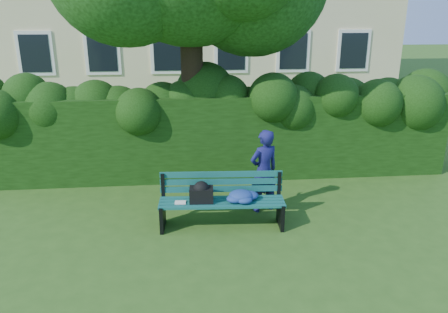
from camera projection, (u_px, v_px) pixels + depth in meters
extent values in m
plane|color=#30561B|center=(227.00, 218.00, 7.68)|extent=(80.00, 80.00, 0.00)
cube|color=white|center=(35.00, 53.00, 15.91)|extent=(1.30, 0.08, 1.60)
cube|color=black|center=(35.00, 54.00, 15.87)|extent=(1.05, 0.04, 1.35)
cube|color=white|center=(103.00, 53.00, 16.13)|extent=(1.30, 0.08, 1.60)
cube|color=black|center=(102.00, 53.00, 16.10)|extent=(1.05, 0.04, 1.35)
cube|color=white|center=(168.00, 52.00, 16.36)|extent=(1.30, 0.08, 1.60)
cube|color=black|center=(168.00, 52.00, 16.32)|extent=(1.05, 0.04, 1.35)
cube|color=white|center=(231.00, 52.00, 16.58)|extent=(1.30, 0.08, 1.60)
cube|color=black|center=(231.00, 52.00, 16.54)|extent=(1.05, 0.04, 1.35)
cube|color=white|center=(293.00, 51.00, 16.80)|extent=(1.30, 0.08, 1.60)
cube|color=black|center=(293.00, 51.00, 16.76)|extent=(1.05, 0.04, 1.35)
cube|color=white|center=(353.00, 51.00, 17.03)|extent=(1.30, 0.08, 1.60)
cube|color=black|center=(354.00, 51.00, 16.99)|extent=(1.05, 0.04, 1.35)
cube|color=black|center=(217.00, 136.00, 9.47)|extent=(10.00, 1.00, 1.80)
cylinder|color=black|center=(192.00, 74.00, 9.02)|extent=(0.45, 0.45, 4.45)
cube|color=#0E473A|center=(222.00, 207.00, 7.08)|extent=(2.08, 0.22, 0.04)
cube|color=#0E473A|center=(222.00, 204.00, 7.19)|extent=(2.08, 0.22, 0.04)
cube|color=#0E473A|center=(222.00, 201.00, 7.30)|extent=(2.08, 0.22, 0.04)
cube|color=#0E473A|center=(221.00, 198.00, 7.42)|extent=(2.08, 0.22, 0.04)
cube|color=#0E473A|center=(221.00, 189.00, 7.45)|extent=(2.08, 0.16, 0.10)
cube|color=#0E473A|center=(221.00, 182.00, 7.42)|extent=(2.08, 0.16, 0.10)
cube|color=#0E473A|center=(221.00, 174.00, 7.39)|extent=(2.08, 0.16, 0.10)
cube|color=black|center=(163.00, 216.00, 7.28)|extent=(0.09, 0.50, 0.44)
cube|color=black|center=(163.00, 186.00, 7.39)|extent=(0.06, 0.06, 0.45)
cube|color=black|center=(162.00, 205.00, 7.16)|extent=(0.08, 0.42, 0.05)
cube|color=black|center=(280.00, 214.00, 7.36)|extent=(0.09, 0.50, 0.44)
cube|color=black|center=(279.00, 184.00, 7.47)|extent=(0.06, 0.06, 0.45)
cube|color=black|center=(282.00, 203.00, 7.24)|extent=(0.08, 0.42, 0.05)
cube|color=white|center=(180.00, 203.00, 7.16)|extent=(0.19, 0.14, 0.02)
cube|color=black|center=(201.00, 195.00, 7.19)|extent=(0.40, 0.28, 0.25)
imported|color=navy|center=(264.00, 171.00, 7.78)|extent=(0.65, 0.55, 1.52)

